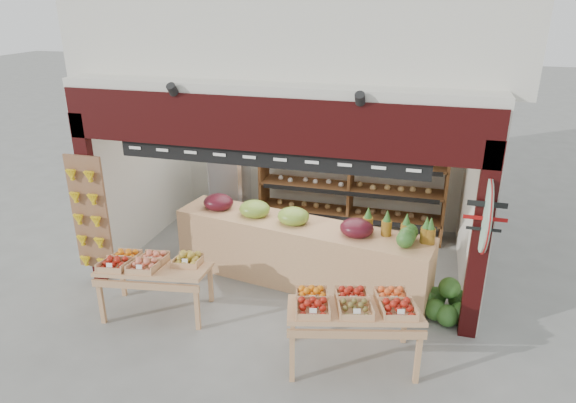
{
  "coord_description": "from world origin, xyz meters",
  "views": [
    {
      "loc": [
        1.98,
        -7.12,
        4.14
      ],
      "look_at": [
        0.07,
        -0.2,
        1.28
      ],
      "focal_mm": 32.0,
      "sensor_mm": 36.0,
      "label": 1
    }
  ],
  "objects_px": {
    "display_table_right": "(353,306)",
    "cardboard_stack": "(239,237)",
    "watermelon_pile": "(445,304)",
    "refrigerator": "(230,185)",
    "mid_counter": "(299,250)",
    "display_table_left": "(149,265)",
    "back_shelving": "(351,170)"
  },
  "relations": [
    {
      "from": "refrigerator",
      "to": "display_table_left",
      "type": "xyz_separation_m",
      "value": [
        -0.0,
        -3.06,
        -0.11
      ]
    },
    {
      "from": "display_table_left",
      "to": "mid_counter",
      "type": "bearing_deg",
      "value": 36.25
    },
    {
      "from": "refrigerator",
      "to": "cardboard_stack",
      "type": "xyz_separation_m",
      "value": [
        0.5,
        -0.93,
        -0.61
      ]
    },
    {
      "from": "cardboard_stack",
      "to": "display_table_left",
      "type": "bearing_deg",
      "value": -103.18
    },
    {
      "from": "mid_counter",
      "to": "display_table_right",
      "type": "relative_size",
      "value": 2.36
    },
    {
      "from": "display_table_right",
      "to": "back_shelving",
      "type": "bearing_deg",
      "value": 99.56
    },
    {
      "from": "display_table_right",
      "to": "refrigerator",
      "type": "bearing_deg",
      "value": 130.26
    },
    {
      "from": "back_shelving",
      "to": "display_table_right",
      "type": "height_order",
      "value": "back_shelving"
    },
    {
      "from": "back_shelving",
      "to": "display_table_right",
      "type": "relative_size",
      "value": 1.98
    },
    {
      "from": "cardboard_stack",
      "to": "display_table_left",
      "type": "distance_m",
      "value": 2.24
    },
    {
      "from": "display_table_right",
      "to": "cardboard_stack",
      "type": "bearing_deg",
      "value": 133.97
    },
    {
      "from": "refrigerator",
      "to": "display_table_left",
      "type": "distance_m",
      "value": 3.06
    },
    {
      "from": "mid_counter",
      "to": "watermelon_pile",
      "type": "distance_m",
      "value": 2.24
    },
    {
      "from": "cardboard_stack",
      "to": "mid_counter",
      "type": "distance_m",
      "value": 1.56
    },
    {
      "from": "mid_counter",
      "to": "display_table_left",
      "type": "height_order",
      "value": "mid_counter"
    },
    {
      "from": "mid_counter",
      "to": "cardboard_stack",
      "type": "bearing_deg",
      "value": 148.07
    },
    {
      "from": "back_shelving",
      "to": "display_table_left",
      "type": "height_order",
      "value": "back_shelving"
    },
    {
      "from": "cardboard_stack",
      "to": "back_shelving",
      "type": "bearing_deg",
      "value": 35.1
    },
    {
      "from": "cardboard_stack",
      "to": "watermelon_pile",
      "type": "bearing_deg",
      "value": -18.58
    },
    {
      "from": "display_table_left",
      "to": "watermelon_pile",
      "type": "relative_size",
      "value": 2.11
    },
    {
      "from": "display_table_left",
      "to": "display_table_right",
      "type": "bearing_deg",
      "value": -6.68
    },
    {
      "from": "mid_counter",
      "to": "display_table_right",
      "type": "xyz_separation_m",
      "value": [
        1.08,
        -1.65,
        0.24
      ]
    },
    {
      "from": "back_shelving",
      "to": "watermelon_pile",
      "type": "bearing_deg",
      "value": -54.29
    },
    {
      "from": "display_table_left",
      "to": "display_table_right",
      "type": "height_order",
      "value": "display_table_right"
    },
    {
      "from": "mid_counter",
      "to": "display_table_right",
      "type": "bearing_deg",
      "value": -56.92
    },
    {
      "from": "refrigerator",
      "to": "mid_counter",
      "type": "xyz_separation_m",
      "value": [
        1.8,
        -1.74,
        -0.29
      ]
    },
    {
      "from": "display_table_right",
      "to": "display_table_left",
      "type": "bearing_deg",
      "value": 173.32
    },
    {
      "from": "mid_counter",
      "to": "watermelon_pile",
      "type": "xyz_separation_m",
      "value": [
        2.18,
        -0.36,
        -0.35
      ]
    },
    {
      "from": "mid_counter",
      "to": "display_table_left",
      "type": "xyz_separation_m",
      "value": [
        -1.8,
        -1.32,
        0.18
      ]
    },
    {
      "from": "display_table_left",
      "to": "display_table_right",
      "type": "xyz_separation_m",
      "value": [
        2.87,
        -0.34,
        0.06
      ]
    },
    {
      "from": "watermelon_pile",
      "to": "refrigerator",
      "type": "bearing_deg",
      "value": 152.18
    },
    {
      "from": "cardboard_stack",
      "to": "watermelon_pile",
      "type": "relative_size",
      "value": 1.31
    }
  ]
}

